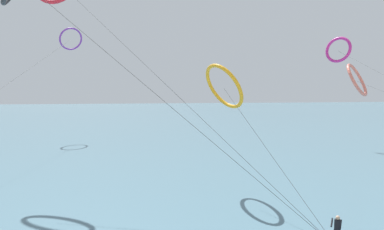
{
  "coord_description": "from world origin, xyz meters",
  "views": [
    {
      "loc": [
        -3.59,
        0.51,
        8.55
      ],
      "look_at": [
        0.0,
        22.61,
        6.81
      ],
      "focal_mm": 29.88,
      "sensor_mm": 36.0,
      "label": 1
    }
  ],
  "objects": [
    {
      "name": "kite_violet",
      "position": [
        -15.75,
        61.18,
        17.67
      ],
      "size": [
        5.07,
        54.75,
        19.69
      ],
      "rotation": [
        0.0,
        0.0,
        3.72
      ],
      "color": "purple",
      "rests_on": "ground"
    },
    {
      "name": "sea_water",
      "position": [
        0.0,
        107.61,
        0.04
      ],
      "size": [
        400.0,
        200.0,
        0.08
      ],
      "primitive_type": "cube",
      "color": "slate",
      "rests_on": "ground"
    },
    {
      "name": "kite_coral",
      "position": [
        26.57,
        41.28,
        10.01
      ],
      "size": [
        5.67,
        35.04,
        12.42
      ],
      "rotation": [
        0.0,
        0.0,
        0.7
      ],
      "color": "#EA7260",
      "rests_on": "ground"
    },
    {
      "name": "kite_amber",
      "position": [
        3.52,
        27.19,
        8.86
      ],
      "size": [
        5.35,
        13.9,
        10.84
      ],
      "rotation": [
        0.0,
        0.0,
        1.92
      ],
      "color": "orange",
      "rests_on": "ground"
    },
    {
      "name": "kite_magenta",
      "position": [
        26.94,
        46.41,
        14.82
      ],
      "size": [
        3.18,
        37.96,
        16.89
      ],
      "rotation": [
        0.0,
        0.0,
        5.26
      ],
      "color": "#CC288E",
      "rests_on": "ground"
    }
  ]
}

